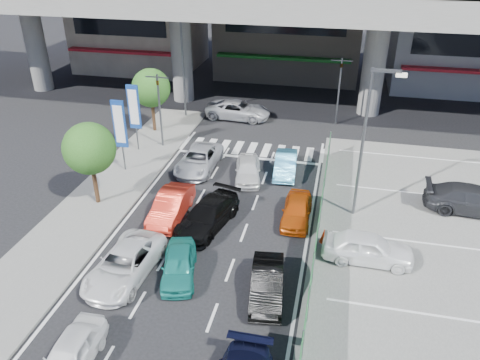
% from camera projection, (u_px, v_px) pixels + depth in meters
% --- Properties ---
extents(ground, '(120.00, 120.00, 0.00)m').
position_uv_depth(ground, '(196.00, 265.00, 21.56)').
color(ground, black).
rests_on(ground, ground).
extents(parking_lot, '(12.00, 28.00, 0.06)m').
position_uv_depth(parking_lot, '(442.00, 271.00, 21.14)').
color(parking_lot, '#5E5E5C').
rests_on(parking_lot, ground).
extents(sidewalk_left, '(4.00, 30.00, 0.12)m').
position_uv_depth(sidewalk_left, '(99.00, 202.00, 26.29)').
color(sidewalk_left, '#5E5E5C').
rests_on(sidewalk_left, ground).
extents(fence_run, '(0.16, 22.00, 1.80)m').
position_uv_depth(fence_run, '(315.00, 252.00, 20.96)').
color(fence_run, '#216231').
rests_on(fence_run, ground).
extents(building_west, '(12.00, 10.90, 13.00)m').
position_uv_depth(building_west, '(138.00, 4.00, 48.85)').
color(building_west, gray).
rests_on(building_west, ground).
extents(building_east, '(12.00, 10.90, 12.00)m').
position_uv_depth(building_east, '(464.00, 21.00, 42.95)').
color(building_east, gray).
rests_on(building_east, ground).
extents(traffic_light_left, '(1.60, 1.24, 5.20)m').
position_uv_depth(traffic_light_left, '(158.00, 93.00, 31.12)').
color(traffic_light_left, '#595B60').
rests_on(traffic_light_left, ground).
extents(traffic_light_right, '(1.60, 1.24, 5.20)m').
position_uv_depth(traffic_light_right, '(341.00, 75.00, 34.86)').
color(traffic_light_right, '#595B60').
rests_on(traffic_light_right, ground).
extents(street_lamp_right, '(1.65, 0.22, 8.00)m').
position_uv_depth(street_lamp_right, '(368.00, 133.00, 23.02)').
color(street_lamp_right, '#595B60').
rests_on(street_lamp_right, ground).
extents(street_lamp_left, '(1.65, 0.22, 8.00)m').
position_uv_depth(street_lamp_left, '(185.00, 58.00, 35.87)').
color(street_lamp_left, '#595B60').
rests_on(street_lamp_left, ground).
extents(signboard_near, '(0.80, 0.14, 4.70)m').
position_uv_depth(signboard_near, '(120.00, 126.00, 28.30)').
color(signboard_near, '#595B60').
rests_on(signboard_near, ground).
extents(signboard_far, '(0.80, 0.14, 4.70)m').
position_uv_depth(signboard_far, '(134.00, 109.00, 30.95)').
color(signboard_far, '#595B60').
rests_on(signboard_far, ground).
extents(tree_near, '(2.80, 2.80, 4.80)m').
position_uv_depth(tree_near, '(89.00, 149.00, 24.69)').
color(tree_near, '#382314').
rests_on(tree_near, ground).
extents(tree_far, '(2.80, 2.80, 4.80)m').
position_uv_depth(tree_far, '(151.00, 88.00, 33.83)').
color(tree_far, '#382314').
rests_on(tree_far, ground).
extents(van_white_back_left, '(1.56, 3.67, 1.24)m').
position_uv_depth(van_white_back_left, '(70.00, 355.00, 16.28)').
color(van_white_back_left, white).
rests_on(van_white_back_left, ground).
extents(sedan_white_mid_left, '(2.54, 4.92, 1.33)m').
position_uv_depth(sedan_white_mid_left, '(125.00, 264.00, 20.58)').
color(sedan_white_mid_left, white).
rests_on(sedan_white_mid_left, ground).
extents(taxi_teal_mid, '(2.29, 3.83, 1.22)m').
position_uv_depth(taxi_teal_mid, '(179.00, 265.00, 20.62)').
color(taxi_teal_mid, '#1C867B').
rests_on(taxi_teal_mid, ground).
extents(hatch_black_mid_right, '(1.78, 3.91, 1.24)m').
position_uv_depth(hatch_black_mid_right, '(267.00, 284.00, 19.52)').
color(hatch_black_mid_right, black).
rests_on(hatch_black_mid_right, ground).
extents(taxi_orange_left, '(1.50, 4.20, 1.38)m').
position_uv_depth(taxi_orange_left, '(171.00, 206.00, 24.78)').
color(taxi_orange_left, red).
rests_on(taxi_orange_left, ground).
extents(sedan_black_mid, '(2.91, 4.95, 1.35)m').
position_uv_depth(sedan_black_mid, '(208.00, 215.00, 24.02)').
color(sedan_black_mid, black).
rests_on(sedan_black_mid, ground).
extents(taxi_orange_right, '(1.53, 3.68, 1.25)m').
position_uv_depth(taxi_orange_right, '(297.00, 210.00, 24.55)').
color(taxi_orange_right, '#B8460C').
rests_on(taxi_orange_right, ground).
extents(wagon_silver_front_left, '(2.29, 4.76, 1.31)m').
position_uv_depth(wagon_silver_front_left, '(199.00, 160.00, 29.72)').
color(wagon_silver_front_left, '#B6B7BE').
rests_on(wagon_silver_front_left, ground).
extents(sedan_white_front_mid, '(2.20, 3.97, 1.28)m').
position_uv_depth(sedan_white_front_mid, '(248.00, 170.00, 28.55)').
color(sedan_white_front_mid, silver).
rests_on(sedan_white_front_mid, ground).
extents(kei_truck_front_right, '(1.57, 3.83, 1.23)m').
position_uv_depth(kei_truck_front_right, '(286.00, 164.00, 29.22)').
color(kei_truck_front_right, '#5AC6F7').
rests_on(kei_truck_front_right, ground).
extents(crossing_wagon_silver, '(5.25, 2.58, 1.43)m').
position_uv_depth(crossing_wagon_silver, '(238.00, 110.00, 37.49)').
color(crossing_wagon_silver, '#B6B7BD').
rests_on(crossing_wagon_silver, ground).
extents(parked_sedan_white, '(4.17, 1.71, 1.42)m').
position_uv_depth(parked_sedan_white, '(368.00, 248.00, 21.45)').
color(parked_sedan_white, white).
rests_on(parked_sedan_white, parking_lot).
extents(parked_sedan_dgrey, '(5.15, 2.32, 1.46)m').
position_uv_depth(parked_sedan_dgrey, '(473.00, 200.00, 25.13)').
color(parked_sedan_dgrey, '#2B2C2F').
rests_on(parked_sedan_dgrey, parking_lot).
extents(traffic_cone, '(0.44, 0.44, 0.77)m').
position_uv_depth(traffic_cone, '(324.00, 235.00, 22.85)').
color(traffic_cone, red).
rests_on(traffic_cone, parking_lot).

